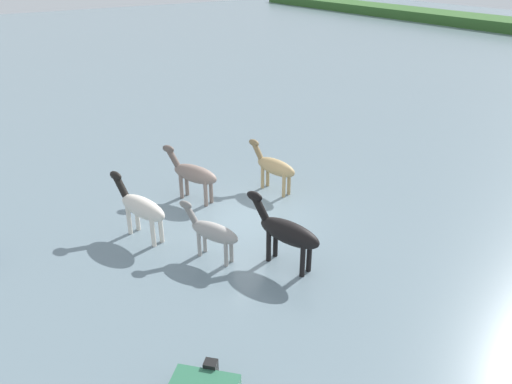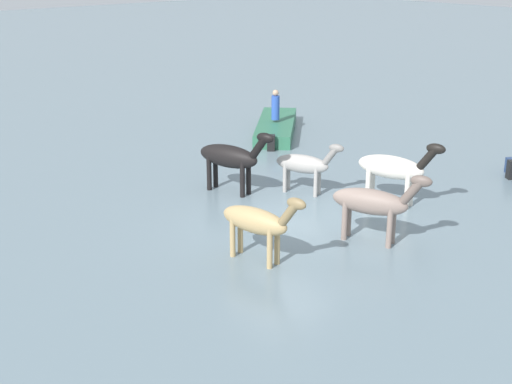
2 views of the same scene
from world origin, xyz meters
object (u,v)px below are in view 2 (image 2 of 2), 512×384
horse_lead (231,157)px  horse_chestnut_trailing (305,164)px  person_boatman_standing (275,106)px  boat_motor_center (276,129)px  horse_pinto_flank (373,202)px  horse_dun_straggler (257,222)px  horse_rear_stallion (394,168)px

horse_lead → horse_chestnut_trailing: (-1.52, -1.60, -0.20)m
person_boatman_standing → boat_motor_center: bearing=-54.5°
horse_lead → person_boatman_standing: size_ratio=2.20×
horse_pinto_flank → horse_chestnut_trailing: horse_pinto_flank is taller
horse_pinto_flank → horse_lead: 5.30m
horse_dun_straggler → horse_rear_stallion: size_ratio=0.92×
horse_pinto_flank → horse_rear_stallion: (1.43, -2.61, 0.03)m
horse_lead → person_boatman_standing: horse_lead is taller
horse_dun_straggler → horse_rear_stallion: 5.55m
horse_lead → horse_rear_stallion: bearing=20.7°
horse_rear_stallion → boat_motor_center: bearing=143.8°
horse_lead → horse_rear_stallion: size_ratio=1.02×
horse_pinto_flank → horse_lead: (5.29, 0.26, 0.06)m
horse_rear_stallion → horse_chestnut_trailing: (2.34, 1.27, -0.18)m
horse_lead → person_boatman_standing: 7.23m
horse_chestnut_trailing → boat_motor_center: 7.35m
horse_lead → horse_dun_straggler: 5.02m
person_boatman_standing → horse_rear_stallion: bearing=160.4°
horse_lead → boat_motor_center: (4.40, -5.90, -0.95)m
horse_pinto_flank → horse_chestnut_trailing: (3.77, -1.35, -0.15)m
horse_lead → horse_pinto_flank: bearing=-13.2°
horse_chestnut_trailing → horse_lead: bearing=-156.3°
horse_rear_stallion → horse_chestnut_trailing: 2.67m
horse_pinto_flank → boat_motor_center: (9.69, -5.64, -0.89)m
horse_pinto_flank → person_boatman_standing: 11.09m
person_boatman_standing → horse_pinto_flank: bearing=150.1°
horse_rear_stallion → horse_chestnut_trailing: bearing=-167.6°
horse_dun_straggler → horse_lead: bearing=136.3°
horse_dun_straggler → horse_rear_stallion: (0.39, -5.54, 0.09)m
horse_lead → boat_motor_center: bearing=110.7°
horse_chestnut_trailing → boat_motor_center: bearing=121.1°
horse_rear_stallion → person_boatman_standing: size_ratio=2.16×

